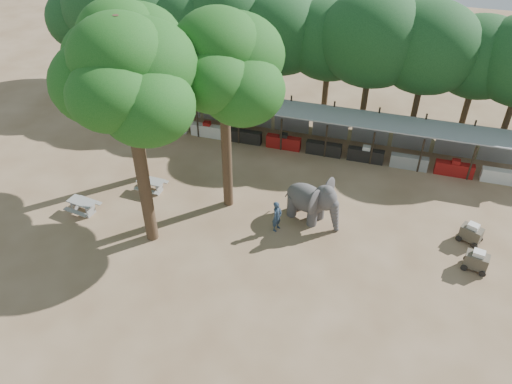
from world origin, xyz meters
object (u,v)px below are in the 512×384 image
(cart_back, at_px, (471,233))
(yard_tree_center, at_px, (126,78))
(yard_tree_back, at_px, (222,65))
(handler, at_px, (277,216))
(cart_front, at_px, (477,260))
(elephant, at_px, (313,200))
(yard_tree_left, at_px, (124,51))
(picnic_table_far, at_px, (151,184))
(picnic_table_near, at_px, (83,205))

(cart_back, bearing_deg, yard_tree_center, -141.02)
(yard_tree_back, bearing_deg, cart_back, 1.88)
(handler, distance_m, cart_front, 10.40)
(elephant, bearing_deg, cart_back, 25.62)
(yard_tree_left, distance_m, yard_tree_back, 6.09)
(yard_tree_left, relative_size, handler, 5.89)
(yard_tree_left, distance_m, cart_front, 21.43)
(elephant, height_order, cart_front, elephant)
(yard_tree_back, height_order, cart_front, yard_tree_back)
(cart_front, bearing_deg, handler, -168.59)
(picnic_table_far, bearing_deg, yard_tree_left, 134.70)
(yard_tree_center, bearing_deg, picnic_table_far, 116.07)
(handler, bearing_deg, elephant, -31.86)
(yard_tree_center, bearing_deg, picnic_table_near, 172.63)
(yard_tree_left, relative_size, yard_tree_center, 0.92)
(picnic_table_far, relative_size, cart_back, 1.20)
(yard_tree_back, distance_m, elephant, 8.84)
(yard_tree_left, bearing_deg, cart_front, -7.62)
(elephant, relative_size, picnic_table_far, 2.11)
(yard_tree_left, distance_m, picnic_table_far, 7.90)
(yard_tree_left, bearing_deg, picnic_table_far, -48.56)
(elephant, bearing_deg, yard_tree_center, -133.34)
(handler, height_order, picnic_table_far, handler)
(elephant, distance_m, cart_back, 8.61)
(yard_tree_back, xyz_separation_m, handler, (3.46, -1.61, -7.61))
(handler, bearing_deg, yard_tree_back, 82.33)
(handler, xyz_separation_m, cart_back, (10.22, 2.06, -0.35))
(elephant, bearing_deg, cart_front, 11.82)
(handler, bearing_deg, picnic_table_far, 98.97)
(yard_tree_left, height_order, yard_tree_back, yard_tree_back)
(yard_tree_back, relative_size, picnic_table_near, 6.16)
(yard_tree_back, height_order, cart_back, yard_tree_back)
(yard_tree_back, xyz_separation_m, cart_back, (13.68, 0.45, -7.96))
(yard_tree_center, bearing_deg, yard_tree_back, 53.14)
(yard_tree_back, xyz_separation_m, picnic_table_far, (-4.76, -0.41, -8.01))
(elephant, relative_size, picnic_table_near, 1.95)
(cart_front, bearing_deg, cart_back, 106.30)
(yard_tree_back, bearing_deg, yard_tree_left, 170.54)
(picnic_table_far, relative_size, cart_front, 1.25)
(yard_tree_back, relative_size, cart_front, 8.34)
(yard_tree_center, xyz_separation_m, yard_tree_back, (3.00, 4.00, -0.67))
(picnic_table_far, bearing_deg, elephant, 4.61)
(yard_tree_left, xyz_separation_m, yard_tree_center, (3.00, -5.00, 1.01))
(yard_tree_center, bearing_deg, elephant, 25.21)
(yard_tree_back, height_order, elephant, yard_tree_back)
(handler, xyz_separation_m, cart_front, (10.39, -0.04, -0.34))
(yard_tree_left, distance_m, picnic_table_near, 8.99)
(handler, distance_m, cart_back, 10.43)
(yard_tree_left, xyz_separation_m, elephant, (11.13, -1.18, -6.86))
(picnic_table_near, xyz_separation_m, cart_front, (21.47, 1.75, 0.06))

